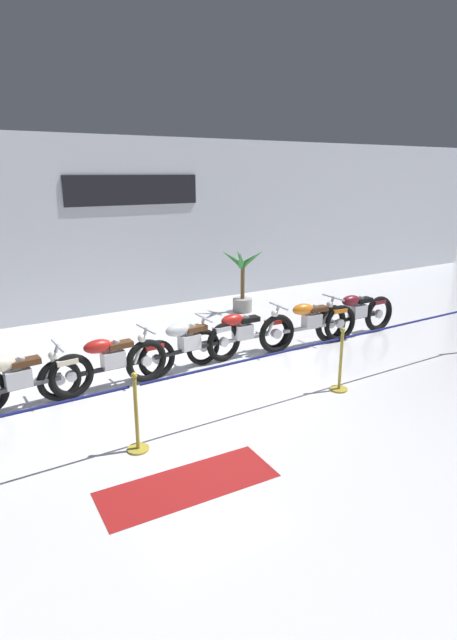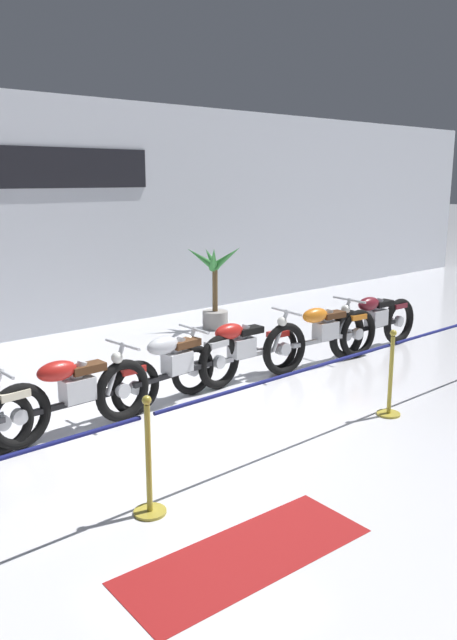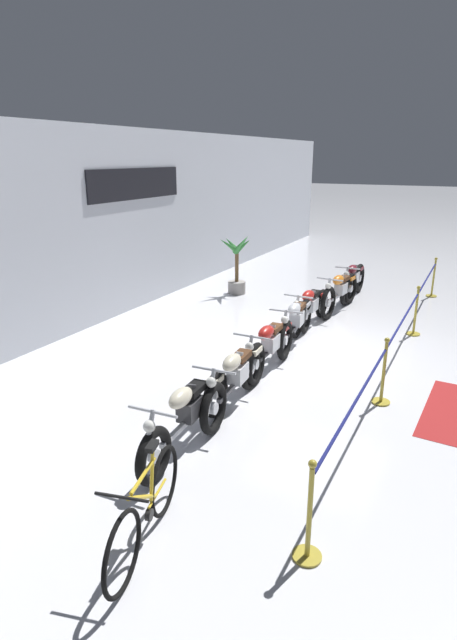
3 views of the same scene
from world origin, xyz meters
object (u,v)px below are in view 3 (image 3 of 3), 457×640
motorcycle_silver_3 (296,322)px  motorcycle_maroon_6 (353,280)px  potted_palm_left_of_row (237,266)px  floor_banner (452,411)px  bicycle (146,511)px  stanchion_far_left (389,352)px  motorcycle_red_4 (310,307)px  motorcycle_orange_5 (340,291)px  motorcycle_cream_1 (236,378)px  motorcycle_red_2 (269,346)px  stanchion_mid_right (415,318)px  motorcycle_cream_0 (188,414)px  stanchion_mid_left (383,381)px  stanchion_far_right (433,283)px

motorcycle_silver_3 → motorcycle_maroon_6: 3.92m
potted_palm_left_of_row → floor_banner: potted_palm_left_of_row is taller
motorcycle_silver_3 → floor_banner: motorcycle_silver_3 is taller
bicycle → stanchion_far_left: bearing=-18.4°
floor_banner → stanchion_far_left: bearing=89.3°
motorcycle_silver_3 → stanchion_far_left: size_ratio=0.23×
motorcycle_red_4 → motorcycle_maroon_6: size_ratio=1.03×
motorcycle_orange_5 → potted_palm_left_of_row: (0.33, 2.92, 0.26)m
motorcycle_cream_1 → motorcycle_red_2: (1.44, 0.08, -0.01)m
potted_palm_left_of_row → stanchion_mid_right: potted_palm_left_of_row is taller
motorcycle_cream_0 → motorcycle_silver_3: motorcycle_silver_3 is taller
potted_palm_left_of_row → stanchion_far_left: bearing=-133.0°
potted_palm_left_of_row → stanchion_mid_left: bearing=-134.6°
motorcycle_cream_1 → stanchion_far_left: stanchion_far_left is taller
motorcycle_red_2 → motorcycle_cream_1: bearing=-176.9°
stanchion_far_left → stanchion_mid_right: bearing=0.0°
motorcycle_maroon_6 → stanchion_far_right: size_ratio=2.07×
motorcycle_red_2 → stanchion_mid_right: stanchion_mid_right is taller
stanchion_far_left → stanchion_mid_right: size_ratio=9.81×
stanchion_mid_right → stanchion_far_right: same height
motorcycle_red_4 → stanchion_mid_right: 2.18m
motorcycle_orange_5 → stanchion_mid_right: stanchion_mid_right is taller
motorcycle_cream_0 → motorcycle_silver_3: size_ratio=1.01×
stanchion_far_right → floor_banner: size_ratio=0.52×
stanchion_mid_right → motorcycle_orange_5: bearing=63.2°
motorcycle_orange_5 → stanchion_mid_left: 4.75m
motorcycle_cream_0 → floor_banner: size_ratio=1.17×
motorcycle_red_4 → motorcycle_maroon_6: bearing=-5.3°
potted_palm_left_of_row → stanchion_far_left: (-4.45, -4.77, -0.01)m
bicycle → floor_banner: bearing=-29.7°
motorcycle_red_2 → motorcycle_red_4: 2.57m
motorcycle_silver_3 → stanchion_mid_left: stanchion_mid_left is taller
stanchion_far_left → stanchion_mid_right: same height
motorcycle_cream_0 → stanchion_mid_left: size_ratio=2.24×
motorcycle_maroon_6 → stanchion_mid_left: bearing=-161.8°
motorcycle_red_2 → floor_banner: bearing=-92.6°
motorcycle_cream_1 → bicycle: 2.95m
motorcycle_red_4 → stanchion_far_left: stanchion_far_left is taller
stanchion_far_left → stanchion_far_right: 6.56m
stanchion_mid_right → motorcycle_red_4: bearing=104.3°
motorcycle_cream_0 → stanchion_mid_left: (2.34, -1.99, -0.09)m
stanchion_far_left → stanchion_mid_right: (3.18, 0.00, -0.38)m
motorcycle_silver_3 → motorcycle_red_4: 1.18m
stanchion_mid_left → floor_banner: stanchion_mid_left is taller
motorcycle_red_4 → motorcycle_orange_5: bearing=-9.7°
bicycle → motorcycle_cream_0: bearing=18.7°
stanchion_far_right → motorcycle_maroon_6: bearing=122.1°
bicycle → motorcycle_cream_1: bearing=9.6°
motorcycle_red_4 → bicycle: size_ratio=1.31×
stanchion_mid_right → motorcycle_red_2: bearing=147.3°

